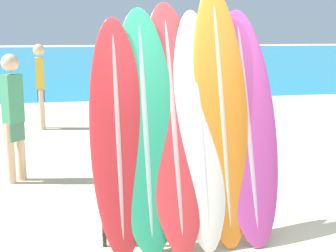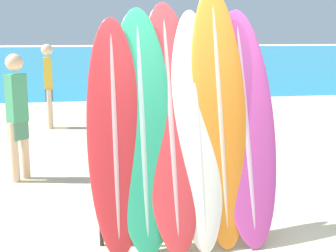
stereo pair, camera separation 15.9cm
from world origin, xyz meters
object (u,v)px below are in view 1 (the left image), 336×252
object	(u,v)px
surfboard_slot_4	(221,114)
person_near_water	(13,113)
surfboard_slot_3	(200,127)
surfboard_rack	(185,189)
person_mid_beach	(40,83)
surfboard_slot_2	(173,123)
surfboard_slot_1	(145,128)
surfboard_slot_5	(247,124)
surfboard_slot_0	(118,135)

from	to	relation	value
surfboard_slot_4	person_near_water	distance (m)	3.06
surfboard_slot_3	surfboard_rack	bearing A→B (deg)	-170.51
surfboard_slot_4	person_mid_beach	world-z (taller)	surfboard_slot_4
surfboard_slot_2	surfboard_slot_4	bearing A→B (deg)	-0.00
surfboard_slot_2	surfboard_slot_1	bearing A→B (deg)	-175.21
surfboard_rack	person_near_water	size ratio (longest dim) A/B	0.93
surfboard_slot_2	surfboard_slot_3	size ratio (longest dim) A/B	1.03
surfboard_slot_2	surfboard_slot_5	size ratio (longest dim) A/B	1.03
surfboard_slot_3	person_mid_beach	distance (m)	6.07
person_mid_beach	surfboard_rack	bearing A→B (deg)	-166.33
surfboard_slot_4	surfboard_slot_5	size ratio (longest dim) A/B	1.10
person_near_water	surfboard_rack	bearing A→B (deg)	82.54
surfboard_rack	surfboard_slot_4	xyz separation A→B (m)	(0.36, 0.05, 0.71)
surfboard_slot_5	surfboard_slot_4	bearing A→B (deg)	176.98
surfboard_rack	surfboard_slot_5	size ratio (longest dim) A/B	0.72
surfboard_slot_0	person_mid_beach	size ratio (longest dim) A/B	1.21
surfboard_rack	surfboard_slot_4	bearing A→B (deg)	8.10
surfboard_slot_4	person_mid_beach	xyz separation A→B (m)	(-1.98, 5.78, -0.25)
surfboard_slot_0	surfboard_slot_2	distance (m)	0.53
surfboard_slot_3	person_near_water	xyz separation A→B (m)	(-1.92, 2.20, -0.17)
surfboard_rack	surfboard_slot_0	world-z (taller)	surfboard_slot_0
person_near_water	person_mid_beach	size ratio (longest dim) A/B	0.97
surfboard_slot_0	surfboard_slot_5	world-z (taller)	surfboard_slot_5
surfboard_slot_2	surfboard_slot_4	distance (m)	0.48
surfboard_rack	person_mid_beach	xyz separation A→B (m)	(-1.62, 5.83, 0.45)
surfboard_slot_0	person_near_water	size ratio (longest dim) A/B	1.25
surfboard_rack	surfboard_slot_3	distance (m)	0.61
surfboard_slot_5	person_mid_beach	size ratio (longest dim) A/B	1.26
surfboard_slot_2	person_mid_beach	world-z (taller)	surfboard_slot_2
person_near_water	person_mid_beach	distance (m)	3.61
surfboard_slot_2	surfboard_slot_5	distance (m)	0.73
person_near_water	person_mid_beach	bearing A→B (deg)	-138.59
surfboard_rack	surfboard_slot_3	world-z (taller)	surfboard_slot_3
surfboard_slot_1	person_mid_beach	size ratio (longest dim) A/B	1.26
surfboard_rack	surfboard_slot_0	bearing A→B (deg)	179.75
surfboard_rack	person_near_water	xyz separation A→B (m)	(-1.78, 2.22, 0.43)
surfboard_slot_2	person_mid_beach	xyz separation A→B (m)	(-1.51, 5.78, -0.18)
surfboard_slot_2	person_mid_beach	distance (m)	5.97
surfboard_slot_1	surfboard_slot_5	distance (m)	0.99
surfboard_slot_5	surfboard_slot_0	bearing A→B (deg)	-178.40
surfboard_slot_4	surfboard_slot_5	xyz separation A→B (m)	(0.26, -0.01, -0.11)
surfboard_rack	surfboard_slot_1	bearing A→B (deg)	175.66
surfboard_slot_4	person_mid_beach	size ratio (longest dim) A/B	1.38
surfboard_slot_3	surfboard_slot_5	size ratio (longest dim) A/B	1.00
surfboard_slot_5	person_near_water	distance (m)	3.25
surfboard_slot_0	surfboard_slot_3	xyz separation A→B (m)	(0.77, 0.02, 0.04)
surfboard_slot_1	surfboard_slot_3	distance (m)	0.52
surfboard_slot_0	person_mid_beach	distance (m)	5.91
surfboard_slot_1	person_mid_beach	distance (m)	5.93
surfboard_slot_2	surfboard_slot_4	size ratio (longest dim) A/B	0.94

